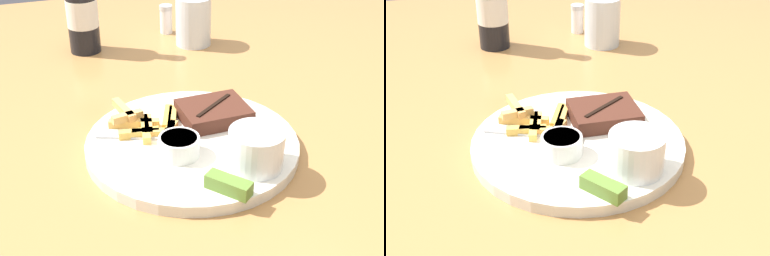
# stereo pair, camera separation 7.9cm
# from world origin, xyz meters

# --- Properties ---
(dining_table) EXTENTS (1.52, 1.65, 0.74)m
(dining_table) POSITION_xyz_m (0.00, 0.00, 0.69)
(dining_table) COLOR #A87542
(dining_table) RESTS_ON ground_plane
(dinner_plate) EXTENTS (0.32, 0.32, 0.02)m
(dinner_plate) POSITION_xyz_m (0.00, 0.00, 0.75)
(dinner_plate) COLOR silver
(dinner_plate) RESTS_ON dining_table
(steak_portion) EXTENTS (0.11, 0.09, 0.03)m
(steak_portion) POSITION_xyz_m (0.05, 0.05, 0.77)
(steak_portion) COLOR #472319
(steak_portion) RESTS_ON dinner_plate
(fries_pile) EXTENTS (0.12, 0.13, 0.02)m
(fries_pile) POSITION_xyz_m (-0.05, 0.05, 0.77)
(fries_pile) COLOR #E7B055
(fries_pile) RESTS_ON dinner_plate
(coleslaw_cup) EXTENTS (0.08, 0.08, 0.06)m
(coleslaw_cup) POSITION_xyz_m (0.06, -0.09, 0.79)
(coleslaw_cup) COLOR white
(coleslaw_cup) RESTS_ON dinner_plate
(dipping_sauce_cup) EXTENTS (0.06, 0.06, 0.03)m
(dipping_sauce_cup) POSITION_xyz_m (-0.03, -0.03, 0.78)
(dipping_sauce_cup) COLOR silver
(dipping_sauce_cup) RESTS_ON dinner_plate
(pickle_spear) EXTENTS (0.06, 0.06, 0.02)m
(pickle_spear) POSITION_xyz_m (0.01, -0.14, 0.77)
(pickle_spear) COLOR #567A2D
(pickle_spear) RESTS_ON dinner_plate
(fork_utensil) EXTENTS (0.13, 0.06, 0.00)m
(fork_utensil) POSITION_xyz_m (-0.08, 0.03, 0.76)
(fork_utensil) COLOR #B7B7BC
(fork_utensil) RESTS_ON dinner_plate
(knife_utensil) EXTENTS (0.08, 0.16, 0.01)m
(knife_utensil) POSITION_xyz_m (0.01, 0.04, 0.76)
(knife_utensil) COLOR #B7B7BC
(knife_utensil) RESTS_ON dinner_plate
(beer_bottle) EXTENTS (0.07, 0.07, 0.25)m
(beer_bottle) POSITION_xyz_m (-0.09, 0.44, 0.83)
(beer_bottle) COLOR black
(beer_bottle) RESTS_ON dining_table
(drinking_glass) EXTENTS (0.08, 0.08, 0.10)m
(drinking_glass) POSITION_xyz_m (0.14, 0.40, 0.79)
(drinking_glass) COLOR silver
(drinking_glass) RESTS_ON dining_table
(salt_shaker) EXTENTS (0.03, 0.03, 0.07)m
(salt_shaker) POSITION_xyz_m (0.10, 0.49, 0.77)
(salt_shaker) COLOR white
(salt_shaker) RESTS_ON dining_table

